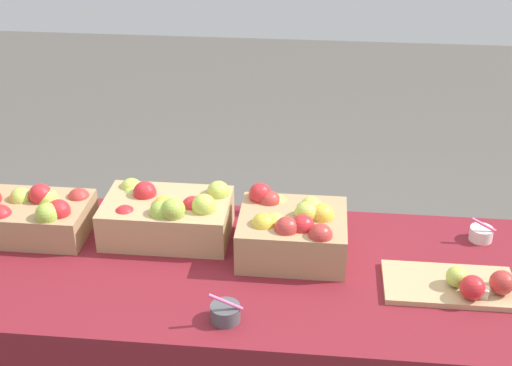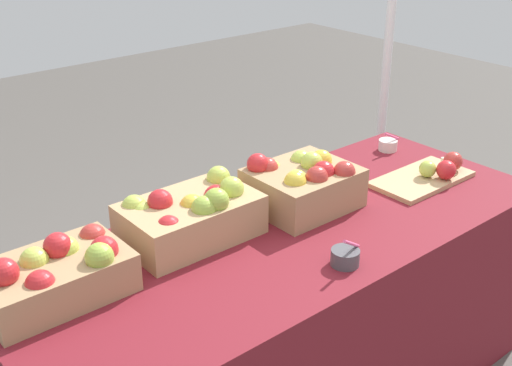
% 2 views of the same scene
% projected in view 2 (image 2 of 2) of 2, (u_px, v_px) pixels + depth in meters
% --- Properties ---
extents(table, '(1.90, 0.76, 0.74)m').
position_uv_depth(table, '(285.00, 323.00, 2.28)').
color(table, maroon).
rests_on(table, ground_plane).
extents(apple_crate_left, '(0.39, 0.25, 0.17)m').
position_uv_depth(apple_crate_left, '(56.00, 272.00, 1.75)').
color(apple_crate_left, tan).
rests_on(apple_crate_left, table).
extents(apple_crate_middle, '(0.42, 0.26, 0.19)m').
position_uv_depth(apple_crate_middle, '(190.00, 215.00, 2.04)').
color(apple_crate_middle, tan).
rests_on(apple_crate_middle, table).
extents(apple_crate_right, '(0.34, 0.29, 0.19)m').
position_uv_depth(apple_crate_right, '(302.00, 183.00, 2.24)').
color(apple_crate_right, tan).
rests_on(apple_crate_right, table).
extents(cutting_board_front, '(0.39, 0.21, 0.09)m').
position_uv_depth(cutting_board_front, '(431.00, 174.00, 2.46)').
color(cutting_board_front, tan).
rests_on(cutting_board_front, table).
extents(sample_bowl_near, '(0.09, 0.08, 0.09)m').
position_uv_depth(sample_bowl_near, '(388.00, 145.00, 2.73)').
color(sample_bowl_near, silver).
rests_on(sample_bowl_near, table).
extents(sample_bowl_mid, '(0.10, 0.09, 0.11)m').
position_uv_depth(sample_bowl_mid, '(345.00, 257.00, 1.92)').
color(sample_bowl_mid, '#4C4C51').
rests_on(sample_bowl_mid, table).
extents(tent_pole, '(0.04, 0.04, 2.10)m').
position_uv_depth(tent_pole, '(388.00, 47.00, 3.08)').
color(tent_pole, white).
rests_on(tent_pole, ground_plane).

